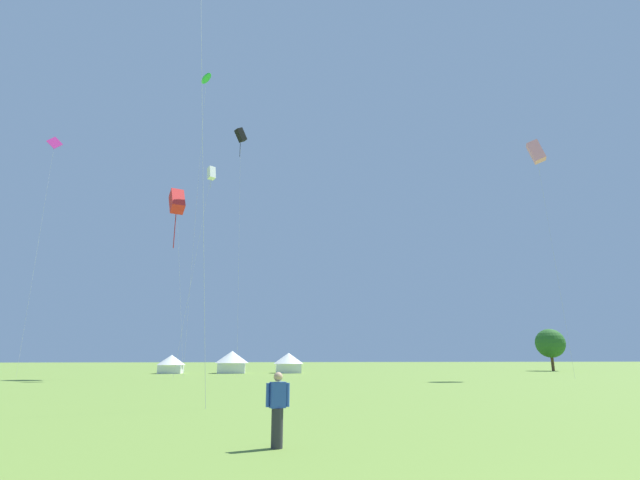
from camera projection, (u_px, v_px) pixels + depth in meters
kite_white_box at (211, 174)px, 51.81m from camera, size 2.70×2.96×22.81m
kite_red_box at (177, 202)px, 53.40m from camera, size 3.37×3.09×21.09m
kite_magenta_diamond at (53, 150)px, 56.38m from camera, size 1.61×1.22×28.40m
kite_black_box at (241, 136)px, 57.91m from camera, size 1.71×2.22×29.93m
kite_green_parafoil at (206, 79)px, 60.95m from camera, size 2.12×3.42×38.06m
kite_pink_box at (536, 152)px, 53.62m from camera, size 2.27×2.61×26.48m
person_spectator at (277, 410)px, 11.11m from camera, size 0.57×0.31×1.73m
festival_tent_left at (171, 363)px, 61.00m from camera, size 3.65×3.65×2.37m
festival_tent_right at (232, 361)px, 62.09m from camera, size 4.43×4.43×2.88m
festival_tent_center at (288, 362)px, 63.05m from camera, size 4.07×4.07×2.65m
tree_distant_left at (550, 343)px, 73.20m from camera, size 4.46×4.46×6.44m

